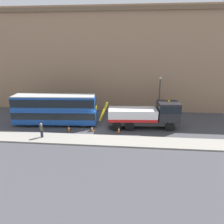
{
  "coord_description": "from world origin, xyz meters",
  "views": [
    {
      "loc": [
        3.88,
        -25.71,
        9.99
      ],
      "look_at": [
        1.33,
        0.4,
        2.0
      ],
      "focal_mm": 34.05,
      "sensor_mm": 36.0,
      "label": 1
    }
  ],
  "objects_px": {
    "double_decker_bus": "(55,109)",
    "street_lamp": "(160,93)",
    "pedestrian_onlooker": "(42,130)",
    "traffic_cone_midway": "(92,129)",
    "traffic_cone_near_truck": "(119,130)",
    "traffic_cone_near_bus": "(69,129)",
    "recovery_tow_truck": "(146,115)"
  },
  "relations": [
    {
      "from": "double_decker_bus",
      "to": "traffic_cone_near_bus",
      "type": "bearing_deg",
      "value": -45.73
    },
    {
      "from": "traffic_cone_near_bus",
      "to": "traffic_cone_near_truck",
      "type": "height_order",
      "value": "same"
    },
    {
      "from": "street_lamp",
      "to": "double_decker_bus",
      "type": "bearing_deg",
      "value": -157.37
    },
    {
      "from": "pedestrian_onlooker",
      "to": "traffic_cone_near_truck",
      "type": "distance_m",
      "value": 9.04
    },
    {
      "from": "recovery_tow_truck",
      "to": "pedestrian_onlooker",
      "type": "relative_size",
      "value": 5.97
    },
    {
      "from": "traffic_cone_near_truck",
      "to": "traffic_cone_near_bus",
      "type": "bearing_deg",
      "value": -178.49
    },
    {
      "from": "recovery_tow_truck",
      "to": "double_decker_bus",
      "type": "xyz_separation_m",
      "value": [
        -12.0,
        -0.03,
        0.47
      ]
    },
    {
      "from": "double_decker_bus",
      "to": "traffic_cone_near_bus",
      "type": "relative_size",
      "value": 15.5
    },
    {
      "from": "pedestrian_onlooker",
      "to": "traffic_cone_near_bus",
      "type": "relative_size",
      "value": 2.38
    },
    {
      "from": "pedestrian_onlooker",
      "to": "traffic_cone_near_bus",
      "type": "xyz_separation_m",
      "value": [
        2.43,
        2.39,
        -0.64
      ]
    },
    {
      "from": "traffic_cone_midway",
      "to": "traffic_cone_near_truck",
      "type": "bearing_deg",
      "value": -1.7
    },
    {
      "from": "traffic_cone_near_truck",
      "to": "street_lamp",
      "type": "height_order",
      "value": "street_lamp"
    },
    {
      "from": "traffic_cone_near_bus",
      "to": "traffic_cone_midway",
      "type": "distance_m",
      "value": 2.88
    },
    {
      "from": "traffic_cone_midway",
      "to": "street_lamp",
      "type": "height_order",
      "value": "street_lamp"
    },
    {
      "from": "traffic_cone_near_truck",
      "to": "street_lamp",
      "type": "relative_size",
      "value": 0.12
    },
    {
      "from": "traffic_cone_near_bus",
      "to": "traffic_cone_near_truck",
      "type": "relative_size",
      "value": 1.0
    },
    {
      "from": "double_decker_bus",
      "to": "street_lamp",
      "type": "xyz_separation_m",
      "value": [
        14.22,
        5.93,
        1.24
      ]
    },
    {
      "from": "traffic_cone_near_truck",
      "to": "traffic_cone_midway",
      "type": "bearing_deg",
      "value": 178.3
    },
    {
      "from": "pedestrian_onlooker",
      "to": "traffic_cone_near_truck",
      "type": "bearing_deg",
      "value": -19.47
    },
    {
      "from": "double_decker_bus",
      "to": "street_lamp",
      "type": "relative_size",
      "value": 1.91
    },
    {
      "from": "recovery_tow_truck",
      "to": "traffic_cone_near_truck",
      "type": "xyz_separation_m",
      "value": [
        -3.37,
        -2.03,
        -1.42
      ]
    },
    {
      "from": "traffic_cone_near_bus",
      "to": "traffic_cone_midway",
      "type": "xyz_separation_m",
      "value": [
        2.87,
        0.26,
        0.0
      ]
    },
    {
      "from": "recovery_tow_truck",
      "to": "street_lamp",
      "type": "distance_m",
      "value": 6.53
    },
    {
      "from": "double_decker_bus",
      "to": "traffic_cone_near_truck",
      "type": "relative_size",
      "value": 15.5
    },
    {
      "from": "recovery_tow_truck",
      "to": "street_lamp",
      "type": "bearing_deg",
      "value": 65.38
    },
    {
      "from": "double_decker_bus",
      "to": "traffic_cone_near_bus",
      "type": "distance_m",
      "value": 3.75
    },
    {
      "from": "double_decker_bus",
      "to": "traffic_cone_midway",
      "type": "bearing_deg",
      "value": -23.69
    },
    {
      "from": "pedestrian_onlooker",
      "to": "traffic_cone_midway",
      "type": "xyz_separation_m",
      "value": [
        5.3,
        2.66,
        -0.64
      ]
    },
    {
      "from": "traffic_cone_midway",
      "to": "traffic_cone_near_truck",
      "type": "distance_m",
      "value": 3.35
    },
    {
      "from": "pedestrian_onlooker",
      "to": "traffic_cone_midway",
      "type": "distance_m",
      "value": 5.96
    },
    {
      "from": "pedestrian_onlooker",
      "to": "traffic_cone_midway",
      "type": "bearing_deg",
      "value": -9.32
    },
    {
      "from": "recovery_tow_truck",
      "to": "street_lamp",
      "type": "height_order",
      "value": "street_lamp"
    }
  ]
}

